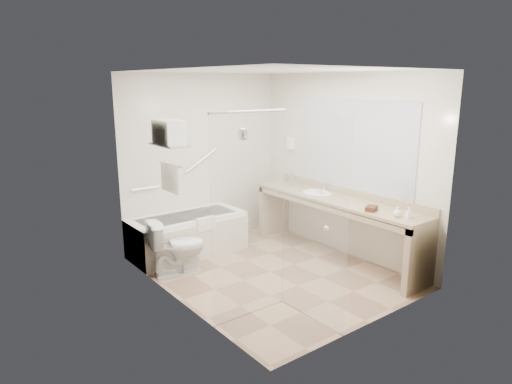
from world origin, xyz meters
TOP-DOWN VIEW (x-y plane):
  - floor at (0.00, 0.00)m, footprint 3.20×3.20m
  - ceiling at (0.00, 0.00)m, footprint 2.60×3.20m
  - wall_back at (0.00, 1.60)m, footprint 2.60×0.10m
  - wall_front at (0.00, -1.60)m, footprint 2.60×0.10m
  - wall_left at (-1.30, 0.00)m, footprint 0.10×3.20m
  - wall_right at (1.30, 0.00)m, footprint 0.10×3.20m
  - bathtub at (-0.50, 1.24)m, footprint 1.60×0.73m
  - grab_bar_short at (-0.95, 1.56)m, footprint 0.40×0.03m
  - grab_bar_long at (-0.05, 1.56)m, footprint 0.53×0.03m
  - shower_enclosure at (-0.63, -0.93)m, footprint 0.96×0.91m
  - towel_shelf at (-1.17, 0.35)m, footprint 0.24×0.55m
  - vanity_counter at (1.02, -0.15)m, footprint 0.55×2.70m
  - sink at (1.05, 0.25)m, footprint 0.40×0.52m
  - faucet at (1.20, 0.25)m, footprint 0.03×0.03m
  - mirror at (1.29, -0.15)m, footprint 0.02×2.00m
  - hairdryer_unit at (1.25, 1.05)m, footprint 0.08×0.10m
  - toilet at (-0.95, 0.70)m, footprint 0.78×0.55m
  - amenity_basket at (0.90, -0.83)m, footprint 0.21×0.18m
  - soap_bottle_a at (0.99, -1.29)m, footprint 0.09×0.14m
  - soap_bottle_b at (0.94, -1.17)m, footprint 0.11×0.13m
  - water_bottle_left at (1.06, 1.10)m, footprint 0.06×0.06m
  - water_bottle_mid at (0.98, 0.67)m, footprint 0.06×0.06m
  - water_bottle_right at (1.04, 0.78)m, footprint 0.06×0.06m
  - drinking_glass_near at (0.97, 0.06)m, footprint 0.08×0.08m
  - drinking_glass_far at (0.96, 0.12)m, footprint 0.09×0.09m

SIDE VIEW (x-z plane):
  - floor at x=0.00m, z-range 0.00..0.00m
  - bathtub at x=-0.50m, z-range -0.02..0.57m
  - toilet at x=-0.95m, z-range 0.00..0.69m
  - vanity_counter at x=1.02m, z-range 0.17..1.12m
  - sink at x=1.05m, z-range 0.75..0.89m
  - amenity_basket at x=0.90m, z-range 0.85..0.91m
  - soap_bottle_a at x=0.99m, z-range 0.85..0.91m
  - drinking_glass_far at x=0.96m, z-range 0.85..0.94m
  - soap_bottle_b at x=0.94m, z-range 0.85..0.94m
  - drinking_glass_near at x=0.97m, z-range 0.85..0.95m
  - faucet at x=1.20m, z-range 0.86..1.00m
  - water_bottle_left at x=1.06m, z-range 0.84..1.03m
  - water_bottle_mid at x=0.98m, z-range 0.84..1.03m
  - water_bottle_right at x=1.04m, z-range 0.84..1.05m
  - grab_bar_short at x=-0.95m, z-range 0.93..0.96m
  - shower_enclosure at x=-0.63m, z-range 0.01..2.12m
  - wall_back at x=0.00m, z-range 0.00..2.50m
  - wall_front at x=0.00m, z-range 0.00..2.50m
  - wall_left at x=-1.30m, z-range 0.00..2.50m
  - wall_right at x=1.30m, z-range 0.00..2.50m
  - grab_bar_long at x=-0.05m, z-range 1.09..1.41m
  - hairdryer_unit at x=1.25m, z-range 1.36..1.54m
  - mirror at x=1.29m, z-range 0.95..2.15m
  - towel_shelf at x=-1.17m, z-range 1.35..2.16m
  - ceiling at x=0.00m, z-range 2.45..2.55m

